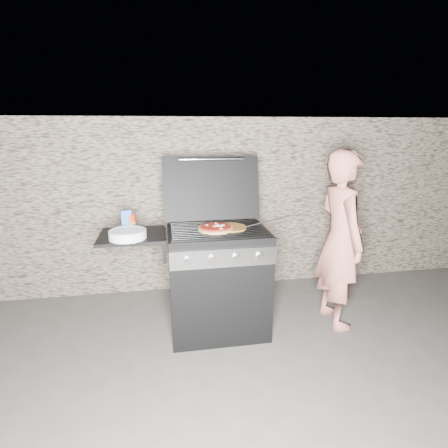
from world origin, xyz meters
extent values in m
plane|color=#44403B|center=(0.00, 0.00, 0.00)|extent=(50.00, 50.00, 0.00)
cube|color=gray|center=(0.00, 1.05, 0.90)|extent=(8.00, 0.35, 1.80)
cylinder|color=gold|center=(0.09, 0.00, 0.92)|extent=(0.29, 0.29, 0.01)
cylinder|color=#A72D10|center=(-0.69, 0.13, 0.97)|extent=(0.09, 0.09, 0.13)
cube|color=blue|center=(-0.72, 0.11, 0.99)|extent=(0.08, 0.06, 0.17)
cylinder|color=white|center=(-0.69, -0.10, 0.93)|extent=(0.36, 0.36, 0.06)
imported|color=#BC6A5C|center=(1.05, -0.03, 0.77)|extent=(0.38, 0.57, 1.53)
cylinder|color=black|center=(0.41, 0.00, 0.95)|extent=(0.39, 0.05, 0.08)
camera|label=1|loc=(-0.41, -2.66, 1.70)|focal=28.00mm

